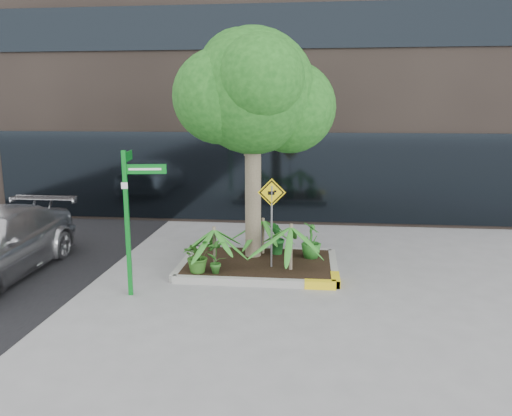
# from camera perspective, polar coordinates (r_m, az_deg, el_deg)

# --- Properties ---
(ground) EXTENTS (80.00, 80.00, 0.00)m
(ground) POSITION_cam_1_polar(r_m,az_deg,el_deg) (10.59, -0.94, -7.35)
(ground) COLOR gray
(ground) RESTS_ON ground
(planter) EXTENTS (3.35, 2.36, 0.15)m
(planter) POSITION_cam_1_polar(r_m,az_deg,el_deg) (10.79, 0.46, -6.41)
(planter) COLOR #9E9E99
(planter) RESTS_ON ground
(tree) EXTENTS (3.41, 3.02, 5.11)m
(tree) POSITION_cam_1_polar(r_m,az_deg,el_deg) (10.78, -0.35, 13.16)
(tree) COLOR gray
(tree) RESTS_ON ground
(palm_front) EXTENTS (1.08, 1.08, 1.19)m
(palm_front) POSITION_cam_1_polar(r_m,az_deg,el_deg) (10.08, 4.04, -2.18)
(palm_front) COLOR gray
(palm_front) RESTS_ON ground
(palm_left) EXTENTS (0.99, 0.99, 1.10)m
(palm_left) POSITION_cam_1_polar(r_m,az_deg,el_deg) (10.19, -4.82, -2.46)
(palm_left) COLOR gray
(palm_left) RESTS_ON ground
(palm_back) EXTENTS (0.92, 0.92, 1.03)m
(palm_back) POSITION_cam_1_polar(r_m,az_deg,el_deg) (11.20, 0.80, -1.42)
(palm_back) COLOR gray
(palm_back) RESTS_ON ground
(shrub_a) EXTENTS (0.88, 0.88, 0.69)m
(shrub_a) POSITION_cam_1_polar(r_m,az_deg,el_deg) (10.12, -6.65, -5.38)
(shrub_a) COLOR #295B1A
(shrub_a) RESTS_ON planter
(shrub_b) EXTENTS (0.54, 0.54, 0.79)m
(shrub_b) POSITION_cam_1_polar(r_m,az_deg,el_deg) (11.04, 6.34, -3.67)
(shrub_b) COLOR #277122
(shrub_b) RESTS_ON planter
(shrub_c) EXTENTS (0.52, 0.52, 0.71)m
(shrub_c) POSITION_cam_1_polar(r_m,az_deg,el_deg) (10.00, -4.61, -5.49)
(shrub_c) COLOR #265F1D
(shrub_c) RESTS_ON planter
(shrub_d) EXTENTS (0.50, 0.50, 0.77)m
(shrub_d) POSITION_cam_1_polar(r_m,az_deg,el_deg) (11.21, 2.46, -3.44)
(shrub_d) COLOR #1C6022
(shrub_d) RESTS_ON planter
(street_sign_post) EXTENTS (0.86, 0.78, 2.67)m
(street_sign_post) POSITION_cam_1_polar(r_m,az_deg,el_deg) (9.26, -14.22, 0.14)
(street_sign_post) COLOR #0A771E
(street_sign_post) RESTS_ON ground
(cattle_sign) EXTENTS (0.57, 0.10, 1.86)m
(cattle_sign) POSITION_cam_1_polar(r_m,az_deg,el_deg) (10.12, 1.80, 0.02)
(cattle_sign) COLOR slate
(cattle_sign) RESTS_ON ground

